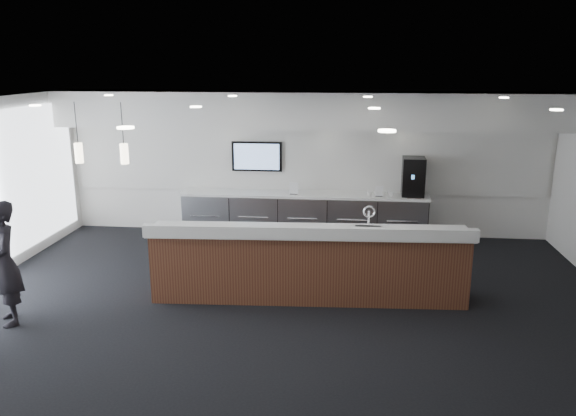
# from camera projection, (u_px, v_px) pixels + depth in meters

# --- Properties ---
(ground) EXTENTS (10.00, 10.00, 0.00)m
(ground) POSITION_uv_depth(u_px,v_px,m) (284.00, 312.00, 8.24)
(ground) COLOR black
(ground) RESTS_ON ground
(ceiling) EXTENTS (10.00, 8.00, 0.02)m
(ceiling) POSITION_uv_depth(u_px,v_px,m) (284.00, 105.00, 7.48)
(ceiling) COLOR black
(ceiling) RESTS_ON back_wall
(back_wall) EXTENTS (10.00, 0.02, 3.00)m
(back_wall) POSITION_uv_depth(u_px,v_px,m) (305.00, 164.00, 11.71)
(back_wall) COLOR white
(back_wall) RESTS_ON ground
(soffit_bulkhead) EXTENTS (10.00, 0.90, 0.70)m
(soffit_bulkhead) POSITION_uv_depth(u_px,v_px,m) (304.00, 110.00, 10.99)
(soffit_bulkhead) COLOR silver
(soffit_bulkhead) RESTS_ON back_wall
(alcove_panel) EXTENTS (9.80, 0.06, 1.40)m
(alcove_panel) POSITION_uv_depth(u_px,v_px,m) (305.00, 159.00, 11.66)
(alcove_panel) COLOR silver
(alcove_panel) RESTS_ON back_wall
(back_credenza) EXTENTS (5.06, 0.66, 0.95)m
(back_credenza) POSITION_uv_depth(u_px,v_px,m) (303.00, 215.00, 11.62)
(back_credenza) COLOR #9D9EA5
(back_credenza) RESTS_ON ground
(wall_tv) EXTENTS (1.05, 0.08, 0.62)m
(wall_tv) POSITION_uv_depth(u_px,v_px,m) (257.00, 156.00, 11.68)
(wall_tv) COLOR black
(wall_tv) RESTS_ON back_wall
(pendant_left) EXTENTS (0.12, 0.12, 0.30)m
(pendant_left) POSITION_uv_depth(u_px,v_px,m) (136.00, 149.00, 8.68)
(pendant_left) COLOR #F8E9C2
(pendant_left) RESTS_ON ceiling
(pendant_right) EXTENTS (0.12, 0.12, 0.30)m
(pendant_right) POSITION_uv_depth(u_px,v_px,m) (92.00, 149.00, 8.75)
(pendant_right) COLOR #F8E9C2
(pendant_right) RESTS_ON ceiling
(ceiling_can_lights) EXTENTS (7.00, 5.00, 0.02)m
(ceiling_can_lights) POSITION_uv_depth(u_px,v_px,m) (284.00, 107.00, 7.49)
(ceiling_can_lights) COLOR white
(ceiling_can_lights) RESTS_ON ceiling
(service_counter) EXTENTS (4.87, 1.05, 1.49)m
(service_counter) POSITION_uv_depth(u_px,v_px,m) (309.00, 263.00, 8.58)
(service_counter) COLOR #52291B
(service_counter) RESTS_ON ground
(coffee_machine) EXTENTS (0.46, 0.58, 0.77)m
(coffee_machine) POSITION_uv_depth(u_px,v_px,m) (413.00, 177.00, 11.22)
(coffee_machine) COLOR black
(coffee_machine) RESTS_ON back_credenza
(info_sign_left) EXTENTS (0.18, 0.04, 0.24)m
(info_sign_left) POSITION_uv_depth(u_px,v_px,m) (294.00, 188.00, 11.37)
(info_sign_left) COLOR white
(info_sign_left) RESTS_ON back_credenza
(info_sign_right) EXTENTS (0.16, 0.02, 0.21)m
(info_sign_right) POSITION_uv_depth(u_px,v_px,m) (379.00, 191.00, 11.20)
(info_sign_right) COLOR white
(info_sign_right) RESTS_ON back_credenza
(lounge_guest) EXTENTS (0.72, 0.76, 1.75)m
(lounge_guest) POSITION_uv_depth(u_px,v_px,m) (4.00, 264.00, 7.70)
(lounge_guest) COLOR black
(lounge_guest) RESTS_ON ground
(cup_0) EXTENTS (0.11, 0.11, 0.10)m
(cup_0) POSITION_uv_depth(u_px,v_px,m) (391.00, 194.00, 11.22)
(cup_0) COLOR white
(cup_0) RESTS_ON back_credenza
(cup_1) EXTENTS (0.15, 0.15, 0.10)m
(cup_1) POSITION_uv_depth(u_px,v_px,m) (384.00, 194.00, 11.23)
(cup_1) COLOR white
(cup_1) RESTS_ON back_credenza
(cup_2) EXTENTS (0.14, 0.14, 0.10)m
(cup_2) POSITION_uv_depth(u_px,v_px,m) (377.00, 193.00, 11.25)
(cup_2) COLOR white
(cup_2) RESTS_ON back_credenza
(cup_3) EXTENTS (0.14, 0.14, 0.10)m
(cup_3) POSITION_uv_depth(u_px,v_px,m) (370.00, 193.00, 11.26)
(cup_3) COLOR white
(cup_3) RESTS_ON back_credenza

